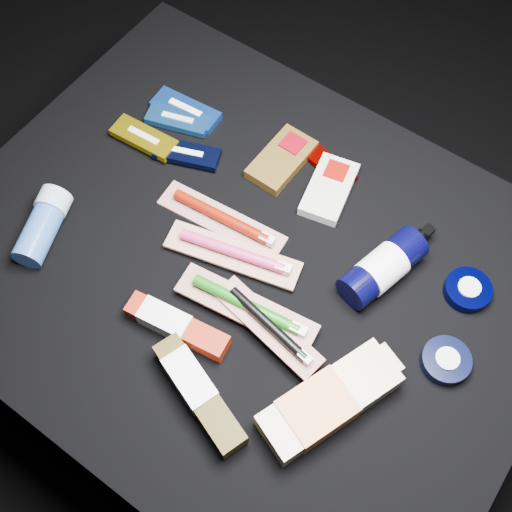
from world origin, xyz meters
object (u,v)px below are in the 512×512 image
Objects in this scene: bodywash_bottle at (327,403)px; deodorant_stick at (43,225)px; lotion_bottle at (383,267)px; toothpaste_carton_red at (173,324)px.

deodorant_stick is at bearing -156.28° from bodywash_bottle.
lotion_bottle is at bearing 121.84° from bodywash_bottle.
lotion_bottle is at bearing 42.38° from toothpaste_carton_red.
lotion_bottle is 0.55m from deodorant_stick.
deodorant_stick is 0.82× the size of toothpaste_carton_red.
toothpaste_carton_red is (-0.26, -0.03, -0.01)m from bodywash_bottle.
bodywash_bottle is (0.04, -0.23, -0.01)m from lotion_bottle.
deodorant_stick reaches higher than toothpaste_carton_red.
lotion_bottle is 0.34m from toothpaste_carton_red.
bodywash_bottle is at bearing -65.37° from lotion_bottle.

